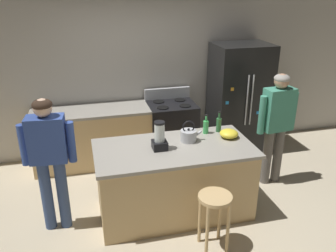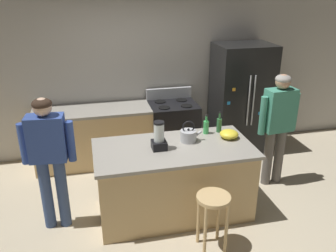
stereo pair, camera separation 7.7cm
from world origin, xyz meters
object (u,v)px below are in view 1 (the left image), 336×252
object	(u,v)px
kitchen_island	(174,180)
bottle_olive_oil	(219,124)
stove_range	(171,129)
person_by_island_left	(49,153)
mixing_bowl	(229,134)
tea_kettle	(189,135)
bar_stool	(215,208)
person_by_sink_right	(277,119)
bottle_soda	(206,126)
refrigerator	(239,99)
blender_appliance	(160,138)

from	to	relation	value
kitchen_island	bottle_olive_oil	distance (m)	0.93
stove_range	person_by_island_left	bearing A→B (deg)	-140.39
mixing_bowl	tea_kettle	world-z (taller)	tea_kettle
stove_range	bar_stool	distance (m)	2.27
person_by_island_left	mixing_bowl	bearing A→B (deg)	1.38
stove_range	person_by_sink_right	distance (m)	1.74
stove_range	bottle_olive_oil	distance (m)	1.37
person_by_island_left	tea_kettle	size ratio (longest dim) A/B	5.84
stove_range	bottle_soda	distance (m)	1.34
bottle_soda	bar_stool	bearing A→B (deg)	-103.95
person_by_island_left	refrigerator	bearing A→B (deg)	26.32
kitchen_island	blender_appliance	size ratio (longest dim) A/B	5.52
refrigerator	bottle_soda	size ratio (longest dim) A/B	7.07
person_by_island_left	blender_appliance	world-z (taller)	person_by_island_left
stove_range	blender_appliance	bearing A→B (deg)	-109.75
blender_appliance	bottle_olive_oil	distance (m)	0.92
stove_range	tea_kettle	bearing A→B (deg)	-96.31
kitchen_island	stove_range	xyz separation A→B (m)	(0.37, 1.52, 0.01)
refrigerator	mixing_bowl	world-z (taller)	refrigerator
bottle_olive_oil	tea_kettle	distance (m)	0.50
kitchen_island	refrigerator	world-z (taller)	refrigerator
refrigerator	blender_appliance	world-z (taller)	refrigerator
person_by_island_left	bar_stool	bearing A→B (deg)	-25.49
person_by_sink_right	stove_range	bearing A→B (deg)	135.45
bar_stool	blender_appliance	xyz separation A→B (m)	(-0.42, 0.74, 0.53)
kitchen_island	mixing_bowl	bearing A→B (deg)	7.54
bar_stool	tea_kettle	bearing A→B (deg)	91.74
blender_appliance	mixing_bowl	world-z (taller)	blender_appliance
kitchen_island	bottle_soda	distance (m)	0.80
tea_kettle	kitchen_island	bearing A→B (deg)	-150.38
bar_stool	blender_appliance	bearing A→B (deg)	119.61
mixing_bowl	bottle_olive_oil	bearing A→B (deg)	104.51
bottle_olive_oil	tea_kettle	world-z (taller)	bottle_olive_oil
refrigerator	bar_stool	xyz separation A→B (m)	(-1.28, -2.24, -0.39)
kitchen_island	person_by_sink_right	distance (m)	1.68
stove_range	mixing_bowl	xyz separation A→B (m)	(0.37, -1.43, 0.49)
stove_range	person_by_island_left	distance (m)	2.38
mixing_bowl	bottle_soda	bearing A→B (deg)	139.65
bar_stool	mixing_bowl	size ratio (longest dim) A/B	2.86
refrigerator	bottle_olive_oil	bearing A→B (deg)	-125.21
blender_appliance	stove_range	bearing A→B (deg)	70.25
person_by_island_left	blender_appliance	size ratio (longest dim) A/B	4.69
person_by_sink_right	mixing_bowl	size ratio (longest dim) A/B	6.93
refrigerator	tea_kettle	world-z (taller)	refrigerator
refrigerator	stove_range	size ratio (longest dim) A/B	1.67
person_by_island_left	bottle_olive_oil	xyz separation A→B (m)	(2.10, 0.26, 0.03)
refrigerator	person_by_sink_right	bearing A→B (deg)	-88.33
person_by_island_left	tea_kettle	world-z (taller)	person_by_island_left
kitchen_island	person_by_island_left	distance (m)	1.51
person_by_island_left	bar_stool	distance (m)	1.89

